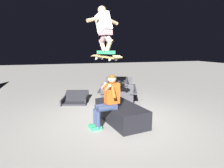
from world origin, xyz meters
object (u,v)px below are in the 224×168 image
ledge_box_main (120,113)px  kicker_ramp (76,100)px  picnic_table_back (118,86)px  person_sitting_on_ledge (108,98)px  skater_airborne (104,28)px  skateboard (106,57)px

ledge_box_main → kicker_ramp: (2.28, 0.92, -0.16)m
picnic_table_back → ledge_box_main: bearing=162.9°
person_sitting_on_ledge → skater_airborne: (0.23, 0.03, 1.67)m
skater_airborne → kicker_ramp: bearing=12.0°
ledge_box_main → picnic_table_back: size_ratio=0.83×
skater_airborne → picnic_table_back: (2.11, -1.08, -1.88)m
person_sitting_on_ledge → ledge_box_main: bearing=-59.2°
kicker_ramp → ledge_box_main: bearing=-158.1°
skater_airborne → picnic_table_back: size_ratio=0.54×
ledge_box_main → person_sitting_on_ledge: 0.67m
kicker_ramp → skater_airborne: bearing=-168.0°
skateboard → kicker_ramp: bearing=12.2°
ledge_box_main → picnic_table_back: picnic_table_back is taller
skateboard → skater_airborne: (0.05, 0.02, 0.69)m
skateboard → kicker_ramp: skateboard is taller
skateboard → picnic_table_back: 2.68m
ledge_box_main → person_sitting_on_ledge: (-0.24, 0.40, 0.48)m
person_sitting_on_ledge → picnic_table_back: 2.57m
ledge_box_main → skateboard: size_ratio=1.68×
skater_airborne → ledge_box_main: bearing=-88.7°
person_sitting_on_ledge → kicker_ramp: bearing=11.5°
kicker_ramp → skateboard: bearing=-167.8°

